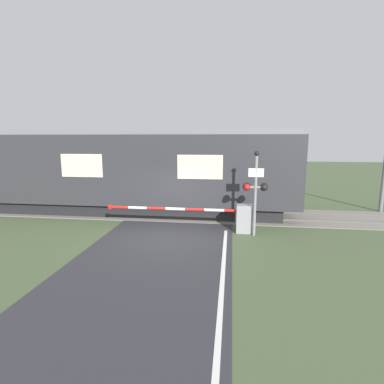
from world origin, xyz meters
name	(u,v)px	position (x,y,z in m)	size (l,w,h in m)	color
ground_plane	(168,237)	(0.00, 0.00, 0.00)	(80.00, 80.00, 0.00)	#475638
track_bed	(183,213)	(0.00, 3.51, 0.02)	(36.00, 3.20, 0.13)	slate
train	(96,171)	(-4.35, 3.51, 2.08)	(19.41, 2.86, 4.06)	black
crossing_barrier	(231,217)	(2.35, 0.94, 0.62)	(5.87, 0.44, 1.11)	gray
signal_post	(255,188)	(3.23, 0.62, 1.83)	(0.93, 0.26, 3.20)	gray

